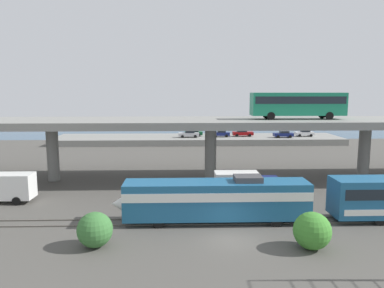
# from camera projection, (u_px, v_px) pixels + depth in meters

# --- Properties ---
(ground_plane) EXTENTS (260.00, 260.00, 0.00)m
(ground_plane) POSITION_uv_depth(u_px,v_px,m) (231.00, 240.00, 28.94)
(ground_plane) COLOR #4C4944
(rail_strip_near) EXTENTS (110.00, 0.12, 0.12)m
(rail_strip_near) POSITION_uv_depth(u_px,v_px,m) (226.00, 224.00, 32.15)
(rail_strip_near) COLOR #59544C
(rail_strip_near) RESTS_ON ground_plane
(rail_strip_far) EXTENTS (110.00, 0.12, 0.12)m
(rail_strip_far) POSITION_uv_depth(u_px,v_px,m) (224.00, 218.00, 33.63)
(rail_strip_far) COLOR #59544C
(rail_strip_far) RESTS_ON ground_plane
(train_locomotive) EXTENTS (17.33, 3.04, 4.18)m
(train_locomotive) POSITION_uv_depth(u_px,v_px,m) (207.00, 198.00, 32.53)
(train_locomotive) COLOR #1E5984
(train_locomotive) RESTS_ON ground_plane
(highway_overpass) EXTENTS (96.00, 11.00, 7.92)m
(highway_overpass) POSITION_uv_depth(u_px,v_px,m) (211.00, 125.00, 47.69)
(highway_overpass) COLOR gray
(highway_overpass) RESTS_ON ground_plane
(transit_bus_on_overpass) EXTENTS (12.00, 2.68, 3.40)m
(transit_bus_on_overpass) POSITION_uv_depth(u_px,v_px,m) (298.00, 103.00, 47.46)
(transit_bus_on_overpass) COLOR #197A56
(transit_bus_on_overpass) RESTS_ON highway_overpass
(service_truck_west) EXTENTS (6.80, 2.46, 3.04)m
(service_truck_west) POSITION_uv_depth(u_px,v_px,m) (245.00, 185.00, 39.19)
(service_truck_west) COLOR navy
(service_truck_west) RESTS_ON ground_plane
(service_truck_east) EXTENTS (6.80, 2.46, 3.04)m
(service_truck_east) POSITION_uv_depth(u_px,v_px,m) (2.00, 187.00, 38.40)
(service_truck_east) COLOR black
(service_truck_east) RESTS_ON ground_plane
(pier_parking_lot) EXTENTS (63.53, 12.34, 1.33)m
(pier_parking_lot) POSITION_uv_depth(u_px,v_px,m) (198.00, 139.00, 83.25)
(pier_parking_lot) COLOR gray
(pier_parking_lot) RESTS_ON ground_plane
(parked_car_0) EXTENTS (4.61, 1.93, 1.50)m
(parked_car_0) POSITION_uv_depth(u_px,v_px,m) (243.00, 133.00, 83.30)
(parked_car_0) COLOR maroon
(parked_car_0) RESTS_ON pier_parking_lot
(parked_car_1) EXTENTS (4.53, 1.83, 1.50)m
(parked_car_1) POSITION_uv_depth(u_px,v_px,m) (189.00, 134.00, 81.29)
(parked_car_1) COLOR #B7B7BC
(parked_car_1) RESTS_ON pier_parking_lot
(parked_car_2) EXTENTS (4.02, 1.86, 1.50)m
(parked_car_2) POSITION_uv_depth(u_px,v_px,m) (221.00, 133.00, 82.30)
(parked_car_2) COLOR navy
(parked_car_2) RESTS_ON pier_parking_lot
(parked_car_3) EXTENTS (4.06, 1.92, 1.50)m
(parked_car_3) POSITION_uv_depth(u_px,v_px,m) (194.00, 133.00, 83.65)
(parked_car_3) COLOR #0C4C26
(parked_car_3) RESTS_ON pier_parking_lot
(parked_car_4) EXTENTS (4.27, 1.84, 1.50)m
(parked_car_4) POSITION_uv_depth(u_px,v_px,m) (283.00, 134.00, 81.01)
(parked_car_4) COLOR navy
(parked_car_4) RESTS_ON pier_parking_lot
(parked_car_5) EXTENTS (4.15, 1.86, 1.50)m
(parked_car_5) POSITION_uv_depth(u_px,v_px,m) (304.00, 133.00, 83.11)
(parked_car_5) COLOR silver
(parked_car_5) RESTS_ON pier_parking_lot
(harbor_water) EXTENTS (140.00, 36.00, 0.01)m
(harbor_water) POSITION_uv_depth(u_px,v_px,m) (194.00, 131.00, 106.09)
(harbor_water) COLOR #2D5170
(harbor_water) RESTS_ON ground_plane
(shrub_left) EXTENTS (2.66, 2.66, 2.66)m
(shrub_left) POSITION_uv_depth(u_px,v_px,m) (95.00, 230.00, 27.45)
(shrub_left) COLOR #366E33
(shrub_left) RESTS_ON ground_plane
(shrub_right) EXTENTS (2.78, 2.78, 2.78)m
(shrub_right) POSITION_uv_depth(u_px,v_px,m) (312.00, 231.00, 27.09)
(shrub_right) COLOR #3C832D
(shrub_right) RESTS_ON ground_plane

